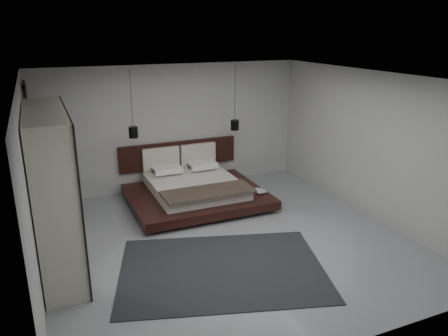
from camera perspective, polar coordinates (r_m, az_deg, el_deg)
name	(u,v)px	position (r m, az deg, el deg)	size (l,w,h in m)	color
floor	(227,240)	(7.75, 0.34, -9.35)	(6.00, 6.00, 0.00)	gray
ceiling	(227,78)	(6.93, 0.39, 11.71)	(6.00, 6.00, 0.00)	white
wall_back	(174,127)	(9.95, -6.61, 5.30)	(6.00, 6.00, 0.00)	#B0AFAD
wall_front	(341,241)	(4.82, 15.02, -9.21)	(6.00, 6.00, 0.00)	#B0AFAD
wall_left	(30,189)	(6.67, -24.00, -2.49)	(6.00, 6.00, 0.00)	#B0AFAD
wall_right	(370,145)	(8.81, 18.56, 2.85)	(6.00, 6.00, 0.00)	#B0AFAD
lattice_screen	(33,152)	(9.04, -23.69, 1.97)	(0.05, 0.90, 2.60)	black
bed	(194,189)	(9.29, -3.88, -2.70)	(2.75, 2.38, 1.07)	black
book_lower	(256,192)	(9.16, 4.18, -3.13)	(0.20, 0.27, 0.03)	#99724C
book_upper	(256,192)	(9.12, 4.16, -3.08)	(0.19, 0.26, 0.02)	#99724C
pendant_left	(133,132)	(9.05, -11.76, 4.61)	(0.18, 0.18, 1.39)	black
pendant_right	(235,125)	(9.74, 1.42, 5.66)	(0.18, 0.18, 1.43)	black
wardrobe	(53,191)	(7.00, -21.38, -2.78)	(0.59, 2.49, 2.44)	beige
rug	(222,269)	(6.88, -0.26, -13.05)	(3.10, 2.21, 0.01)	black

